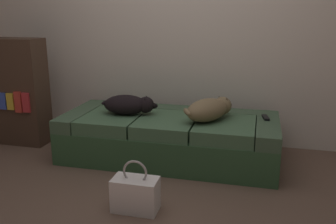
{
  "coord_description": "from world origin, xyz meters",
  "views": [
    {
      "loc": [
        0.79,
        -2.22,
        1.36
      ],
      "look_at": [
        0.0,
        0.93,
        0.47
      ],
      "focal_mm": 39.48,
      "sensor_mm": 36.0,
      "label": 1
    }
  ],
  "objects_px": {
    "dog_tan": "(210,109)",
    "bookshelf": "(19,92)",
    "couch": "(169,137)",
    "handbag": "(136,194)",
    "dog_dark": "(129,105)",
    "tv_remote": "(266,117)"
  },
  "relations": [
    {
      "from": "dog_tan",
      "to": "bookshelf",
      "type": "bearing_deg",
      "value": 176.73
    },
    {
      "from": "couch",
      "to": "bookshelf",
      "type": "xyz_separation_m",
      "value": [
        -1.63,
        0.06,
        0.34
      ]
    },
    {
      "from": "handbag",
      "to": "bookshelf",
      "type": "bearing_deg",
      "value": 147.23
    },
    {
      "from": "couch",
      "to": "dog_dark",
      "type": "xyz_separation_m",
      "value": [
        -0.38,
        -0.04,
        0.31
      ]
    },
    {
      "from": "handbag",
      "to": "couch",
      "type": "bearing_deg",
      "value": 90.24
    },
    {
      "from": "dog_tan",
      "to": "bookshelf",
      "type": "distance_m",
      "value": 2.01
    },
    {
      "from": "couch",
      "to": "tv_remote",
      "type": "height_order",
      "value": "tv_remote"
    },
    {
      "from": "tv_remote",
      "to": "handbag",
      "type": "xyz_separation_m",
      "value": [
        -0.86,
        -1.11,
        -0.31
      ]
    },
    {
      "from": "dog_dark",
      "to": "handbag",
      "type": "height_order",
      "value": "dog_dark"
    },
    {
      "from": "dog_dark",
      "to": "couch",
      "type": "bearing_deg",
      "value": 6.41
    },
    {
      "from": "dog_tan",
      "to": "handbag",
      "type": "bearing_deg",
      "value": -111.96
    },
    {
      "from": "tv_remote",
      "to": "bookshelf",
      "type": "bearing_deg",
      "value": 170.24
    },
    {
      "from": "handbag",
      "to": "tv_remote",
      "type": "bearing_deg",
      "value": 52.09
    },
    {
      "from": "tv_remote",
      "to": "couch",
      "type": "bearing_deg",
      "value": 176.79
    },
    {
      "from": "tv_remote",
      "to": "dog_tan",
      "type": "bearing_deg",
      "value": -171.5
    },
    {
      "from": "dog_dark",
      "to": "dog_tan",
      "type": "distance_m",
      "value": 0.76
    },
    {
      "from": "dog_dark",
      "to": "tv_remote",
      "type": "relative_size",
      "value": 3.63
    },
    {
      "from": "dog_dark",
      "to": "handbag",
      "type": "xyz_separation_m",
      "value": [
        0.38,
        -0.95,
        -0.39
      ]
    },
    {
      "from": "tv_remote",
      "to": "handbag",
      "type": "bearing_deg",
      "value": -139.01
    },
    {
      "from": "handbag",
      "to": "dog_tan",
      "type": "bearing_deg",
      "value": 68.04
    },
    {
      "from": "dog_tan",
      "to": "handbag",
      "type": "height_order",
      "value": "dog_tan"
    },
    {
      "from": "couch",
      "to": "bookshelf",
      "type": "height_order",
      "value": "bookshelf"
    }
  ]
}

